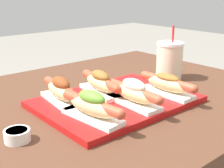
{
  "coord_description": "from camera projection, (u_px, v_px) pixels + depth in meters",
  "views": [
    {
      "loc": [
        -0.59,
        -0.73,
        1.09
      ],
      "look_at": [
        -0.02,
        -0.06,
        0.8
      ],
      "focal_mm": 50.0,
      "sensor_mm": 36.0,
      "label": 1
    }
  ],
  "objects": [
    {
      "name": "hot_dog_3",
      "position": [
        61.0,
        91.0,
        0.88
      ],
      "size": [
        0.08,
        0.22,
        0.07
      ],
      "color": "white",
      "rests_on": "serving_tray"
    },
    {
      "name": "sauce_bowl",
      "position": [
        17.0,
        135.0,
        0.71
      ],
      "size": [
        0.06,
        0.06,
        0.03
      ],
      "color": "white",
      "rests_on": "patio_table"
    },
    {
      "name": "hot_dog_1",
      "position": [
        134.0,
        93.0,
        0.87
      ],
      "size": [
        0.07,
        0.22,
        0.08
      ],
      "color": "white",
      "rests_on": "serving_tray"
    },
    {
      "name": "hot_dog_2",
      "position": [
        167.0,
        84.0,
        0.95
      ],
      "size": [
        0.06,
        0.22,
        0.06
      ],
      "color": "white",
      "rests_on": "serving_tray"
    },
    {
      "name": "hot_dog_0",
      "position": [
        92.0,
        106.0,
        0.77
      ],
      "size": [
        0.08,
        0.22,
        0.07
      ],
      "color": "white",
      "rests_on": "serving_tray"
    },
    {
      "name": "serving_tray",
      "position": [
        116.0,
        101.0,
        0.93
      ],
      "size": [
        0.45,
        0.33,
        0.02
      ],
      "color": "#B71414",
      "rests_on": "patio_table"
    },
    {
      "name": "hot_dog_4",
      "position": [
        100.0,
        83.0,
        0.96
      ],
      "size": [
        0.09,
        0.21,
        0.07
      ],
      "color": "white",
      "rests_on": "serving_tray"
    },
    {
      "name": "drink_cup",
      "position": [
        169.0,
        60.0,
        1.16
      ],
      "size": [
        0.1,
        0.1,
        0.2
      ],
      "color": "beige",
      "rests_on": "patio_table"
    }
  ]
}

